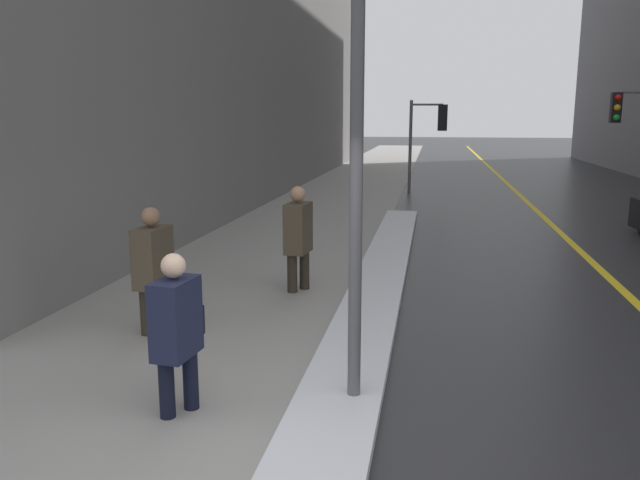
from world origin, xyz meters
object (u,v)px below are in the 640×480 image
lamp_post (357,85)px  pedestrian_nearside (153,264)px  pedestrian_trailing (298,234)px  pedestrian_with_shoulder_bag (177,327)px  traffic_light_far (629,121)px  traffic_light_near (431,127)px

lamp_post → pedestrian_nearside: lamp_post is taller
pedestrian_trailing → pedestrian_with_shoulder_bag: bearing=3.3°
pedestrian_with_shoulder_bag → pedestrian_nearside: pedestrian_nearside is taller
pedestrian_trailing → traffic_light_far: bearing=151.8°
traffic_light_near → pedestrian_trailing: bearing=-106.9°
lamp_post → traffic_light_near: bearing=88.2°
traffic_light_near → pedestrian_trailing: (-1.87, -13.43, -1.40)m
pedestrian_with_shoulder_bag → pedestrian_nearside: bearing=-143.8°
pedestrian_trailing → pedestrian_nearside: bearing=-25.6°
traffic_light_near → traffic_light_far: 6.24m
pedestrian_with_shoulder_bag → traffic_light_near: bearing=179.4°
traffic_light_far → pedestrian_nearside: size_ratio=2.22×
lamp_post → traffic_light_far: 16.36m
traffic_light_near → pedestrian_trailing: 13.63m
pedestrian_with_shoulder_bag → traffic_light_far: bearing=159.0°
lamp_post → pedestrian_with_shoulder_bag: (-1.53, -0.44, -2.09)m
pedestrian_nearside → traffic_light_near: bearing=174.5°
lamp_post → traffic_light_near: (0.54, 17.13, -0.61)m
traffic_light_far → pedestrian_nearside: traffic_light_far is taller
lamp_post → traffic_light_far: size_ratio=1.38×
lamp_post → pedestrian_nearside: (-2.67, 1.53, -2.03)m
lamp_post → traffic_light_far: (6.41, 15.05, -0.38)m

